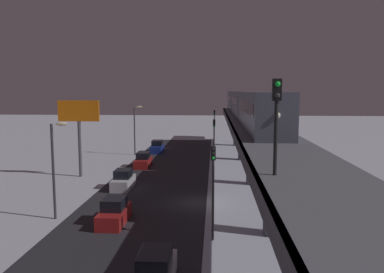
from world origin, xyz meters
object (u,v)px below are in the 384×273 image
(subway_train, at_px, (245,103))
(traffic_light_far, at_px, (214,122))
(traffic_light_mid, at_px, (214,137))
(sedan_red_2, at_px, (114,213))
(rail_signal, at_px, (276,110))
(sedan_red, at_px, (143,161))
(traffic_light_near, at_px, (213,179))
(commercial_billboard, at_px, (79,118))
(sedan_blue, at_px, (157,147))
(sedan_white, at_px, (123,181))

(subway_train, distance_m, traffic_light_far, 18.93)
(traffic_light_mid, bearing_deg, sedan_red_2, 69.75)
(traffic_light_mid, bearing_deg, subway_train, -128.83)
(rail_signal, relative_size, sedan_red, 0.97)
(sedan_red, xyz_separation_m, traffic_light_mid, (-9.30, 0.96, 3.41))
(sedan_red_2, distance_m, traffic_light_near, 8.72)
(sedan_red_2, relative_size, traffic_light_near, 0.66)
(sedan_red_2, xyz_separation_m, commercial_billboard, (8.09, -15.35, 6.03))
(rail_signal, xyz_separation_m, sedan_blue, (11.90, -45.10, -8.45))
(rail_signal, bearing_deg, subway_train, -92.46)
(traffic_light_near, bearing_deg, subway_train, -98.41)
(sedan_white, distance_m, traffic_light_near, 16.46)
(sedan_white, relative_size, traffic_light_near, 0.63)
(sedan_red_2, distance_m, traffic_light_far, 44.32)
(rail_signal, xyz_separation_m, sedan_red_2, (10.10, -11.75, -8.45))
(sedan_red, bearing_deg, subway_train, -162.50)
(sedan_red, relative_size, traffic_light_far, 0.65)
(subway_train, xyz_separation_m, commercial_billboard, (19.80, 10.21, -1.47))
(sedan_red, bearing_deg, sedan_white, 90.00)
(subway_train, bearing_deg, traffic_light_far, -76.86)
(subway_train, distance_m, commercial_billboard, 22.32)
(subway_train, bearing_deg, rail_signal, 87.54)
(traffic_light_near, bearing_deg, traffic_light_mid, -90.00)
(sedan_blue, bearing_deg, sedan_red_2, 93.09)
(subway_train, xyz_separation_m, traffic_light_far, (4.20, -18.00, -4.10))
(traffic_light_near, relative_size, commercial_billboard, 0.72)
(sedan_white, bearing_deg, rail_signal, 118.39)
(subway_train, height_order, traffic_light_near, subway_train)
(rail_signal, relative_size, traffic_light_far, 0.62)
(sedan_blue, bearing_deg, rail_signal, 104.78)
(rail_signal, height_order, traffic_light_near, rail_signal)
(commercial_billboard, bearing_deg, traffic_light_mid, -162.27)
(sedan_red_2, bearing_deg, sedan_white, -80.05)
(sedan_white, relative_size, traffic_light_far, 0.63)
(sedan_white, distance_m, traffic_light_mid, 14.12)
(sedan_white, bearing_deg, subway_train, -131.45)
(sedan_red_2, bearing_deg, commercial_billboard, -62.19)
(subway_train, xyz_separation_m, sedan_blue, (13.50, -7.79, -7.50))
(rail_signal, height_order, sedan_red, rail_signal)
(traffic_light_near, distance_m, commercial_billboard, 24.13)
(subway_train, xyz_separation_m, sedan_red, (13.50, 4.26, -7.51))
(sedan_red_2, distance_m, commercial_billboard, 18.37)
(subway_train, bearing_deg, sedan_red, 17.50)
(traffic_light_mid, bearing_deg, rail_signal, 94.63)
(sedan_white, relative_size, sedan_red_2, 0.95)
(subway_train, relative_size, traffic_light_near, 8.67)
(traffic_light_near, bearing_deg, commercial_billboard, -49.46)
(rail_signal, relative_size, sedan_red_2, 0.94)
(subway_train, distance_m, sedan_white, 21.73)
(subway_train, xyz_separation_m, sedan_white, (13.50, 15.29, -7.50))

